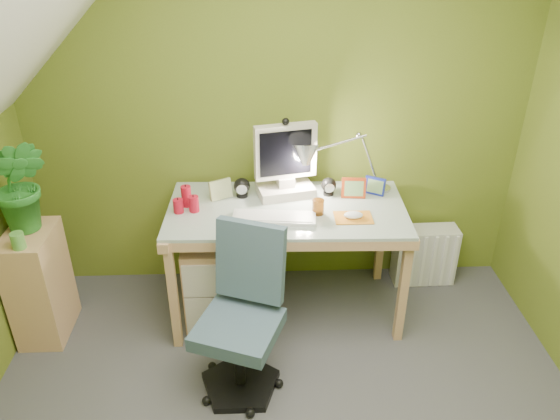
{
  "coord_description": "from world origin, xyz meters",
  "views": [
    {
      "loc": [
        -0.11,
        -1.68,
        2.34
      ],
      "look_at": [
        0.0,
        1.0,
        0.85
      ],
      "focal_mm": 35.0,
      "sensor_mm": 36.0,
      "label": 1
    }
  ],
  "objects_px": {
    "desk": "(286,260)",
    "desk_lamp": "(360,149)",
    "side_ledge": "(40,284)",
    "monitor": "(285,159)",
    "potted_plant": "(21,185)",
    "radiator": "(424,255)",
    "task_chair": "(238,329)"
  },
  "relations": [
    {
      "from": "desk",
      "to": "task_chair",
      "type": "relative_size",
      "value": 1.7
    },
    {
      "from": "desk_lamp",
      "to": "radiator",
      "type": "relative_size",
      "value": 1.41
    },
    {
      "from": "side_ledge",
      "to": "desk_lamp",
      "type": "bearing_deg",
      "value": 9.67
    },
    {
      "from": "desk",
      "to": "monitor",
      "type": "xyz_separation_m",
      "value": [
        0.0,
        0.18,
        0.62
      ]
    },
    {
      "from": "radiator",
      "to": "desk_lamp",
      "type": "bearing_deg",
      "value": -170.69
    },
    {
      "from": "potted_plant",
      "to": "task_chair",
      "type": "bearing_deg",
      "value": -25.52
    },
    {
      "from": "desk_lamp",
      "to": "radiator",
      "type": "height_order",
      "value": "desk_lamp"
    },
    {
      "from": "desk",
      "to": "desk_lamp",
      "type": "relative_size",
      "value": 2.39
    },
    {
      "from": "side_ledge",
      "to": "potted_plant",
      "type": "xyz_separation_m",
      "value": [
        0.02,
        0.05,
        0.64
      ]
    },
    {
      "from": "monitor",
      "to": "radiator",
      "type": "xyz_separation_m",
      "value": [
        0.99,
        0.1,
        -0.79
      ]
    },
    {
      "from": "potted_plant",
      "to": "side_ledge",
      "type": "bearing_deg",
      "value": -107.07
    },
    {
      "from": "monitor",
      "to": "potted_plant",
      "type": "height_order",
      "value": "potted_plant"
    },
    {
      "from": "monitor",
      "to": "potted_plant",
      "type": "relative_size",
      "value": 0.84
    },
    {
      "from": "desk_lamp",
      "to": "potted_plant",
      "type": "xyz_separation_m",
      "value": [
        -1.93,
        -0.28,
        -0.07
      ]
    },
    {
      "from": "monitor",
      "to": "potted_plant",
      "type": "bearing_deg",
      "value": 178.15
    },
    {
      "from": "desk",
      "to": "potted_plant",
      "type": "relative_size",
      "value": 2.53
    },
    {
      "from": "desk",
      "to": "monitor",
      "type": "relative_size",
      "value": 2.99
    },
    {
      "from": "potted_plant",
      "to": "task_chair",
      "type": "height_order",
      "value": "potted_plant"
    },
    {
      "from": "side_ledge",
      "to": "radiator",
      "type": "distance_m",
      "value": 2.53
    },
    {
      "from": "potted_plant",
      "to": "task_chair",
      "type": "distance_m",
      "value": 1.44
    },
    {
      "from": "side_ledge",
      "to": "task_chair",
      "type": "bearing_deg",
      "value": -23.27
    },
    {
      "from": "potted_plant",
      "to": "radiator",
      "type": "relative_size",
      "value": 1.34
    },
    {
      "from": "desk",
      "to": "radiator",
      "type": "distance_m",
      "value": 1.04
    },
    {
      "from": "monitor",
      "to": "side_ledge",
      "type": "bearing_deg",
      "value": 179.88
    },
    {
      "from": "desk",
      "to": "side_ledge",
      "type": "height_order",
      "value": "desk"
    },
    {
      "from": "desk_lamp",
      "to": "desk",
      "type": "bearing_deg",
      "value": -153.81
    },
    {
      "from": "monitor",
      "to": "radiator",
      "type": "distance_m",
      "value": 1.27
    },
    {
      "from": "monitor",
      "to": "radiator",
      "type": "relative_size",
      "value": 1.13
    },
    {
      "from": "monitor",
      "to": "desk_lamp",
      "type": "xyz_separation_m",
      "value": [
        0.45,
        0.0,
        0.06
      ]
    },
    {
      "from": "desk",
      "to": "desk_lamp",
      "type": "height_order",
      "value": "desk_lamp"
    },
    {
      "from": "desk",
      "to": "desk_lamp",
      "type": "distance_m",
      "value": 0.84
    },
    {
      "from": "monitor",
      "to": "side_ledge",
      "type": "distance_m",
      "value": 1.66
    }
  ]
}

